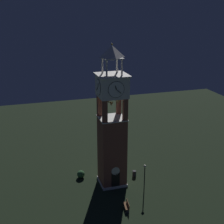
% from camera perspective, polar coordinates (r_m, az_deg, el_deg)
% --- Properties ---
extents(ground, '(80.00, 80.00, 0.00)m').
position_cam_1_polar(ground, '(43.93, 0.00, -12.42)').
color(ground, black).
extents(clock_tower, '(3.73, 3.73, 18.40)m').
position_cam_1_polar(clock_tower, '(40.56, 0.00, -3.29)').
color(clock_tower, brown).
rests_on(clock_tower, ground).
extents(park_bench, '(0.66, 1.65, 0.95)m').
position_cam_1_polar(park_bench, '(38.79, 2.66, -16.28)').
color(park_bench, brown).
rests_on(park_bench, ground).
extents(lamp_post, '(0.36, 0.36, 3.80)m').
position_cam_1_polar(lamp_post, '(40.92, 5.82, -10.77)').
color(lamp_post, black).
rests_on(lamp_post, ground).
extents(trash_bin, '(0.52, 0.52, 0.80)m').
position_cam_1_polar(trash_bin, '(45.29, 3.98, -10.85)').
color(trash_bin, '#2D2D33').
rests_on(trash_bin, ground).
extents(shrub_near_entry, '(1.06, 1.06, 1.02)m').
position_cam_1_polar(shrub_near_entry, '(45.02, -5.56, -10.94)').
color(shrub_near_entry, '#336638').
rests_on(shrub_near_entry, ground).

